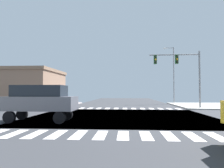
{
  "coord_description": "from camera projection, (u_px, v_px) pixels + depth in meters",
  "views": [
    {
      "loc": [
        0.38,
        -16.57,
        1.93
      ],
      "look_at": [
        -0.9,
        2.44,
        2.63
      ],
      "focal_mm": 33.33,
      "sensor_mm": 36.0,
      "label": 1
    }
  ],
  "objects": [
    {
      "name": "sidewalk_corner_nw",
      "position": [
        31.0,
        105.0,
        29.32
      ],
      "size": [
        12.0,
        12.0,
        0.14
      ],
      "color": "#B7A7A5",
      "rests_on": "ground"
    },
    {
      "name": "sidewalk_corner_ne",
      "position": [
        221.0,
        106.0,
        27.57
      ],
      "size": [
        12.0,
        12.0,
        0.14
      ],
      "color": "#B2ADA3",
      "rests_on": "ground"
    },
    {
      "name": "ground",
      "position": [
        121.0,
        116.0,
        16.47
      ],
      "size": [
        90.0,
        90.0,
        0.05
      ],
      "color": "#343539"
    },
    {
      "name": "crosswalk_far",
      "position": [
        121.0,
        108.0,
        23.77
      ],
      "size": [
        13.5,
        2.0,
        0.01
      ],
      "color": "white",
      "rests_on": "ground"
    },
    {
      "name": "street_lamp",
      "position": [
        172.0,
        70.0,
        33.82
      ],
      "size": [
        1.78,
        0.32,
        9.19
      ],
      "color": "gray",
      "rests_on": "ground"
    },
    {
      "name": "traffic_signal_mast",
      "position": [
        180.0,
        66.0,
        23.88
      ],
      "size": [
        5.78,
        0.55,
        6.6
      ],
      "color": "gray",
      "rests_on": "ground"
    },
    {
      "name": "bank_building",
      "position": [
        9.0,
        87.0,
        29.85
      ],
      "size": [
        15.61,
        9.56,
        5.04
      ],
      "color": "#8C6B56",
      "rests_on": "ground"
    },
    {
      "name": "suv_crossing_1",
      "position": [
        40.0,
        100.0,
        13.38
      ],
      "size": [
        4.6,
        1.96,
        2.34
      ],
      "rotation": [
        0.0,
        0.0,
        1.57
      ],
      "color": "black",
      "rests_on": "ground"
    },
    {
      "name": "crosswalk_near",
      "position": [
        112.0,
        135.0,
        9.21
      ],
      "size": [
        13.5,
        2.0,
        0.01
      ],
      "color": "white",
      "rests_on": "ground"
    }
  ]
}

